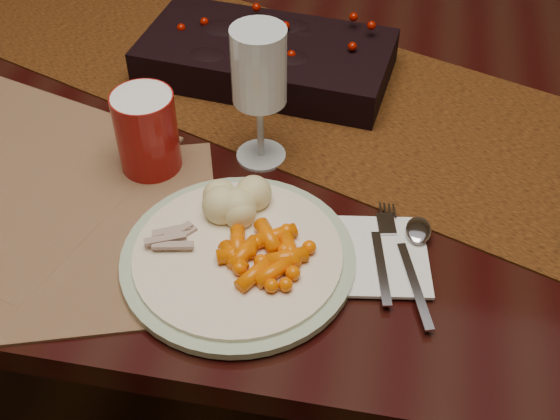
% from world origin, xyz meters
% --- Properties ---
extents(floor, '(5.00, 5.00, 0.00)m').
position_xyz_m(floor, '(0.00, 0.00, 0.00)').
color(floor, black).
rests_on(floor, ground).
extents(dining_table, '(1.80, 1.00, 0.75)m').
position_xyz_m(dining_table, '(0.00, 0.00, 0.38)').
color(dining_table, black).
rests_on(dining_table, floor).
extents(table_runner, '(1.83, 0.99, 0.00)m').
position_xyz_m(table_runner, '(0.05, 0.03, 0.75)').
color(table_runner, '#4F2B05').
rests_on(table_runner, dining_table).
extents(centerpiece, '(0.41, 0.24, 0.08)m').
position_xyz_m(centerpiece, '(-0.07, 0.08, 0.79)').
color(centerpiece, black).
rests_on(centerpiece, table_runner).
extents(placemat_main, '(0.51, 0.44, 0.00)m').
position_xyz_m(placemat_main, '(-0.27, -0.33, 0.75)').
color(placemat_main, '#985F36').
rests_on(placemat_main, dining_table).
extents(dinner_plate, '(0.29, 0.29, 0.02)m').
position_xyz_m(dinner_plate, '(-0.02, -0.33, 0.76)').
color(dinner_plate, '#FDEBCE').
rests_on(dinner_plate, placemat_main).
extents(baby_carrots, '(0.11, 0.10, 0.02)m').
position_xyz_m(baby_carrots, '(0.01, -0.34, 0.78)').
color(baby_carrots, '#F36100').
rests_on(baby_carrots, dinner_plate).
extents(mashed_potatoes, '(0.09, 0.08, 0.05)m').
position_xyz_m(mashed_potatoes, '(-0.04, -0.25, 0.79)').
color(mashed_potatoes, beige).
rests_on(mashed_potatoes, dinner_plate).
extents(turkey_shreds, '(0.07, 0.06, 0.02)m').
position_xyz_m(turkey_shreds, '(-0.10, -0.33, 0.78)').
color(turkey_shreds, beige).
rests_on(turkey_shreds, dinner_plate).
extents(napkin, '(0.13, 0.15, 0.00)m').
position_xyz_m(napkin, '(0.15, -0.29, 0.76)').
color(napkin, white).
rests_on(napkin, placemat_main).
extents(fork, '(0.05, 0.15, 0.00)m').
position_xyz_m(fork, '(0.15, -0.29, 0.76)').
color(fork, '#AAAAB8').
rests_on(fork, napkin).
extents(spoon, '(0.08, 0.16, 0.00)m').
position_xyz_m(spoon, '(0.19, -0.31, 0.76)').
color(spoon, silver).
rests_on(spoon, napkin).
extents(red_cup, '(0.10, 0.10, 0.11)m').
position_xyz_m(red_cup, '(-0.18, -0.18, 0.81)').
color(red_cup, maroon).
rests_on(red_cup, placemat_main).
extents(wine_glass, '(0.09, 0.09, 0.20)m').
position_xyz_m(wine_glass, '(-0.03, -0.13, 0.85)').
color(wine_glass, '#9FB1BE').
rests_on(wine_glass, dining_table).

